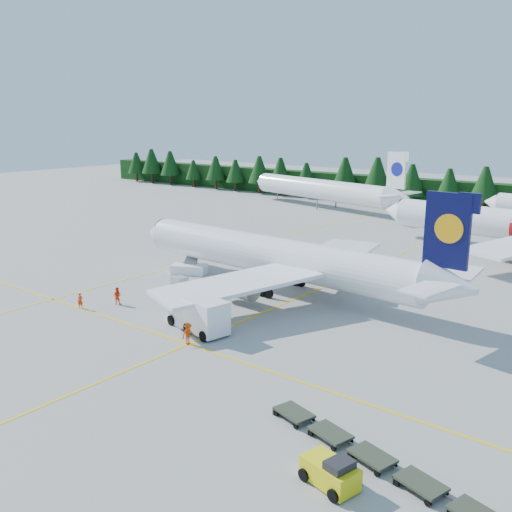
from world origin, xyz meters
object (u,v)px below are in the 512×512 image
Objects in this scene: service_truck at (198,314)px; airstairs at (190,266)px; airliner_navy at (267,255)px; baggage_tug at (331,472)px.

airstairs is at bearing 148.65° from service_truck.
airliner_navy is at bearing 114.58° from service_truck.
airstairs is 20.08m from service_truck.
service_truck is at bearing -74.32° from airliner_navy.
airliner_navy is 15.00m from service_truck.
baggage_tug is at bearing -44.45° from airliner_navy.
airliner_navy is at bearing 146.46° from baggage_tug.
service_truck is (3.26, -14.48, -2.17)m from airliner_navy.
airliner_navy is 6.65× the size of airstairs.
airstairs reaches higher than service_truck.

